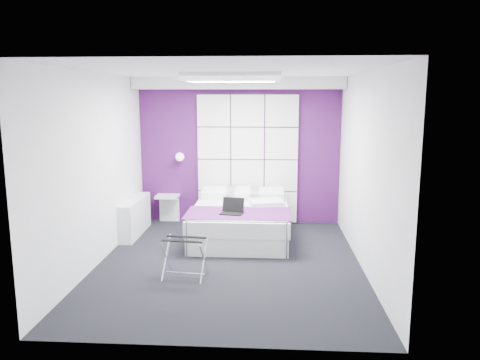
% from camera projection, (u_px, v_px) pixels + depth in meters
% --- Properties ---
extents(floor, '(4.40, 4.40, 0.00)m').
position_uv_depth(floor, '(229.00, 263.00, 6.47)').
color(floor, black).
rests_on(floor, ground).
extents(ceiling, '(4.40, 4.40, 0.00)m').
position_uv_depth(ceiling, '(228.00, 71.00, 6.01)').
color(ceiling, white).
rests_on(ceiling, wall_back).
extents(wall_back, '(3.60, 0.00, 3.60)m').
position_uv_depth(wall_back, '(239.00, 152.00, 8.40)').
color(wall_back, silver).
rests_on(wall_back, floor).
extents(wall_left, '(0.00, 4.40, 4.40)m').
position_uv_depth(wall_left, '(97.00, 169.00, 6.35)').
color(wall_left, silver).
rests_on(wall_left, floor).
extents(wall_right, '(0.00, 4.40, 4.40)m').
position_uv_depth(wall_right, '(365.00, 172.00, 6.13)').
color(wall_right, silver).
rests_on(wall_right, floor).
extents(accent_wall, '(3.58, 0.02, 2.58)m').
position_uv_depth(accent_wall, '(239.00, 152.00, 8.39)').
color(accent_wall, '#44114B').
rests_on(accent_wall, wall_back).
extents(soffit, '(3.58, 0.50, 0.20)m').
position_uv_depth(soffit, '(238.00, 83.00, 7.95)').
color(soffit, white).
rests_on(soffit, wall_back).
extents(headboard, '(1.80, 0.08, 2.30)m').
position_uv_depth(headboard, '(248.00, 159.00, 8.36)').
color(headboard, white).
rests_on(headboard, wall_back).
extents(skylight, '(1.36, 0.86, 0.12)m').
position_uv_depth(skylight, '(232.00, 77.00, 6.61)').
color(skylight, white).
rests_on(skylight, ceiling).
extents(wall_lamp, '(0.15, 0.15, 0.15)m').
position_uv_depth(wall_lamp, '(180.00, 157.00, 8.34)').
color(wall_lamp, white).
rests_on(wall_lamp, wall_back).
extents(radiator, '(0.22, 1.20, 0.60)m').
position_uv_depth(radiator, '(135.00, 217.00, 7.80)').
color(radiator, white).
rests_on(radiator, floor).
extents(bed, '(1.59, 1.91, 0.68)m').
position_uv_depth(bed, '(240.00, 221.00, 7.57)').
color(bed, white).
rests_on(bed, floor).
extents(nightstand, '(0.41, 0.32, 0.05)m').
position_uv_depth(nightstand, '(167.00, 196.00, 8.45)').
color(nightstand, white).
rests_on(nightstand, wall_back).
extents(luggage_rack, '(0.52, 0.38, 0.51)m').
position_uv_depth(luggage_rack, '(185.00, 258.00, 5.93)').
color(luggage_rack, silver).
rests_on(luggage_rack, floor).
extents(laptop, '(0.33, 0.24, 0.24)m').
position_uv_depth(laptop, '(232.00, 210.00, 7.04)').
color(laptop, black).
rests_on(laptop, bed).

